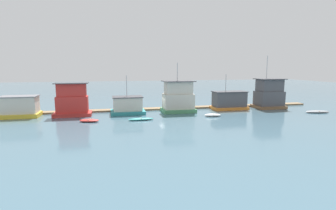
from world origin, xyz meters
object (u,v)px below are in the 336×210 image
object	(u,v)px
dinghy_red	(89,120)
dinghy_teal	(141,119)
houseboat_red	(72,101)
houseboat_green	(178,98)
houseboat_yellow	(20,107)
dinghy_grey	(317,112)
dinghy_white	(213,115)
houseboat_brown	(269,95)
houseboat_teal	(128,106)
houseboat_orange	(229,101)

from	to	relation	value
dinghy_red	dinghy_teal	size ratio (longest dim) A/B	0.77
dinghy_red	houseboat_red	bearing A→B (deg)	117.97
houseboat_green	dinghy_teal	world-z (taller)	houseboat_green
houseboat_green	houseboat_yellow	bearing A→B (deg)	178.01
houseboat_red	dinghy_red	bearing A→B (deg)	-62.03
houseboat_yellow	houseboat_red	world-z (taller)	houseboat_red
dinghy_red	dinghy_grey	world-z (taller)	dinghy_red
dinghy_teal	dinghy_white	distance (m)	11.62
dinghy_teal	houseboat_green	bearing A→B (deg)	38.45
houseboat_red	houseboat_brown	world-z (taller)	houseboat_brown
houseboat_green	dinghy_red	world-z (taller)	houseboat_green
houseboat_red	houseboat_teal	bearing A→B (deg)	0.49
dinghy_grey	dinghy_teal	bearing A→B (deg)	179.49
dinghy_red	dinghy_white	size ratio (longest dim) A/B	1.06
dinghy_red	houseboat_brown	bearing A→B (deg)	10.01
houseboat_green	dinghy_grey	xyz separation A→B (m)	(23.49, -6.08, -2.32)
houseboat_teal	dinghy_grey	world-z (taller)	houseboat_teal
houseboat_teal	dinghy_grey	distance (m)	32.98
houseboat_brown	dinghy_teal	size ratio (longest dim) A/B	2.58
houseboat_brown	dinghy_grey	xyz separation A→B (m)	(5.24, -6.57, -2.41)
houseboat_red	dinghy_grey	distance (m)	41.77
houseboat_yellow	dinghy_red	xyz separation A→B (m)	(10.97, -6.23, -1.41)
houseboat_green	dinghy_white	bearing A→B (deg)	-51.50
houseboat_teal	dinghy_teal	world-z (taller)	houseboat_teal
houseboat_brown	dinghy_red	size ratio (longest dim) A/B	3.34
houseboat_red	houseboat_teal	xyz separation A→B (m)	(8.90, 0.08, -0.99)
houseboat_yellow	dinghy_grey	bearing A→B (deg)	-8.06
houseboat_teal	dinghy_teal	xyz separation A→B (m)	(1.53, -6.11, -1.20)
houseboat_orange	dinghy_white	xyz separation A→B (m)	(-5.87, -6.27, -1.39)
houseboat_red	dinghy_teal	bearing A→B (deg)	-30.04
houseboat_orange	houseboat_teal	bearing A→B (deg)	-178.30
dinghy_white	houseboat_brown	bearing A→B (deg)	22.91
houseboat_green	houseboat_teal	bearing A→B (deg)	178.04
houseboat_orange	houseboat_brown	world-z (taller)	houseboat_brown
dinghy_teal	dinghy_white	size ratio (longest dim) A/B	1.37
houseboat_yellow	houseboat_red	bearing A→B (deg)	-4.77
houseboat_green	houseboat_orange	world-z (taller)	houseboat_green
dinghy_teal	dinghy_red	bearing A→B (deg)	176.44
houseboat_brown	dinghy_teal	world-z (taller)	houseboat_brown
houseboat_yellow	dinghy_white	xyz separation A→B (m)	(30.05, -6.30, -1.39)
dinghy_white	houseboat_green	bearing A→B (deg)	128.50
houseboat_yellow	houseboat_green	size ratio (longest dim) A/B	0.67
houseboat_red	dinghy_white	world-z (taller)	houseboat_red
dinghy_red	houseboat_yellow	bearing A→B (deg)	150.38
dinghy_teal	dinghy_grey	bearing A→B (deg)	-0.51
houseboat_orange	dinghy_grey	xyz separation A→B (m)	(13.32, -6.94, -1.43)
houseboat_brown	dinghy_red	bearing A→B (deg)	-169.99
houseboat_green	dinghy_grey	bearing A→B (deg)	-14.51
dinghy_grey	houseboat_teal	bearing A→B (deg)	168.84
houseboat_red	houseboat_green	distance (m)	17.74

